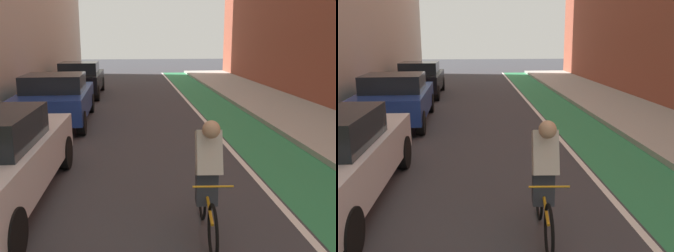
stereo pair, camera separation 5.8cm
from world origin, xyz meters
The scene contains 7 objects.
ground_plane centered at (0.00, 13.29, 0.00)m, with size 76.07×76.07×0.00m, color #38383D.
bike_lane_paint centered at (2.88, 15.29, 0.00)m, with size 1.60×34.58×0.00m, color #2D8451.
lane_divider_stripe centered at (1.98, 15.29, 0.00)m, with size 0.12×34.58×0.00m, color white.
sidewalk_right centered at (5.18, 15.29, 0.07)m, with size 3.01×34.58×0.14m, color #A8A59E.
parked_sedan_blue centered at (-2.63, 15.75, 0.79)m, with size 2.09×4.33×1.53m.
parked_sedan_black centered at (-2.63, 21.45, 0.78)m, with size 1.90×4.31×1.53m.
cyclist_mid centered at (0.62, 8.67, 0.85)m, with size 0.48×1.74×1.62m.
Camera 2 is at (-0.27, 4.21, 2.58)m, focal length 39.86 mm.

